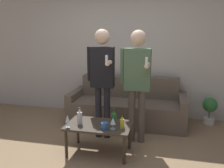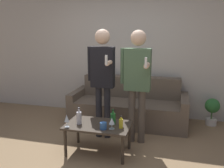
% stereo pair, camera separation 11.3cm
% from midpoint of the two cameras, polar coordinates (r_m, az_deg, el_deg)
% --- Properties ---
extents(ground_plane, '(16.00, 16.00, 0.00)m').
position_cam_midpoint_polar(ground_plane, '(3.62, -5.29, -17.11)').
color(ground_plane, '#997A56').
extents(wall_back, '(8.00, 0.06, 2.70)m').
position_cam_midpoint_polar(wall_back, '(5.16, 1.69, 7.77)').
color(wall_back, silver).
rests_on(wall_back, ground_plane).
extents(couch, '(2.19, 0.87, 0.85)m').
position_cam_midpoint_polar(couch, '(4.85, 2.90, -5.15)').
color(couch, '#6B5B4C').
rests_on(couch, ground_plane).
extents(coffee_table, '(0.93, 0.56, 0.44)m').
position_cam_midpoint_polar(coffee_table, '(3.66, -3.91, -9.97)').
color(coffee_table, '#3D3328').
rests_on(coffee_table, ground_plane).
extents(bottle_orange, '(0.07, 0.07, 0.25)m').
position_cam_midpoint_polar(bottle_orange, '(3.64, -8.28, -7.65)').
color(bottle_orange, silver).
rests_on(bottle_orange, coffee_table).
extents(bottle_green, '(0.06, 0.06, 0.18)m').
position_cam_midpoint_polar(bottle_green, '(3.48, 1.38, -8.93)').
color(bottle_green, yellow).
rests_on(bottle_green, coffee_table).
extents(bottle_dark, '(0.07, 0.07, 0.22)m').
position_cam_midpoint_polar(bottle_dark, '(3.61, -0.49, -7.86)').
color(bottle_dark, '#23752D').
rests_on(bottle_dark, coffee_table).
extents(wine_glass_near, '(0.07, 0.07, 0.18)m').
position_cam_midpoint_polar(wine_glass_near, '(3.54, -11.05, -7.86)').
color(wine_glass_near, silver).
rests_on(wine_glass_near, coffee_table).
extents(wine_glass_far, '(0.08, 0.08, 0.16)m').
position_cam_midpoint_polar(wine_glass_far, '(3.44, -0.72, -8.52)').
color(wine_glass_far, silver).
rests_on(wine_glass_far, coffee_table).
extents(cup_on_table, '(0.09, 0.09, 0.10)m').
position_cam_midpoint_polar(cup_on_table, '(3.45, -2.68, -9.55)').
color(cup_on_table, '#3366B2').
rests_on(cup_on_table, coffee_table).
extents(person_standing_left, '(0.43, 0.44, 1.78)m').
position_cam_midpoint_polar(person_standing_left, '(3.98, -3.08, 2.45)').
color(person_standing_left, '#232328').
rests_on(person_standing_left, ground_plane).
extents(person_standing_right, '(0.47, 0.44, 1.77)m').
position_cam_midpoint_polar(person_standing_right, '(3.83, 4.93, 1.66)').
color(person_standing_right, brown).
rests_on(person_standing_right, ground_plane).
extents(potted_plant, '(0.27, 0.27, 0.51)m').
position_cam_midpoint_polar(potted_plant, '(5.07, 20.86, -5.15)').
color(potted_plant, silver).
rests_on(potted_plant, ground_plane).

